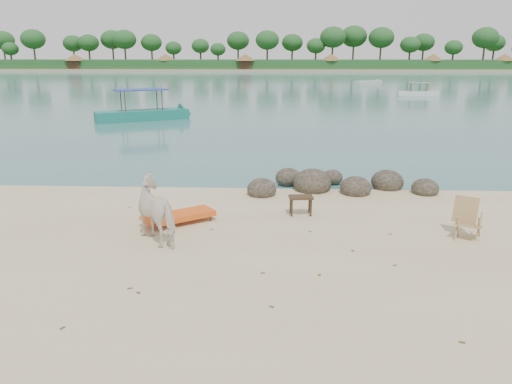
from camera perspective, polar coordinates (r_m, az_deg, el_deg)
water at (r=100.63m, az=2.22°, el=12.87°), size 400.00×400.00×0.00m
far_shore at (r=180.59m, az=2.41°, el=14.00°), size 420.00×90.00×1.40m
far_scenery at (r=147.24m, az=2.39°, el=14.90°), size 420.00×18.00×9.50m
boulders at (r=17.19m, az=9.03°, el=0.83°), size 6.32×2.85×0.97m
cow at (r=12.43m, az=-10.91°, el=-2.11°), size 1.86×1.91×1.55m
side_table at (r=14.30m, az=5.13°, el=-1.67°), size 0.71×0.49×0.54m
lounge_chair at (r=13.70m, az=-8.41°, el=-2.33°), size 2.18×1.87×0.64m
deck_chair at (r=13.44m, az=23.16°, el=-3.03°), size 0.90×0.92×0.99m
boat_near at (r=36.60m, az=-13.00°, el=10.80°), size 7.14×4.88×3.51m
boat_mid at (r=60.65m, az=18.12°, el=11.60°), size 4.99×1.65×2.40m
boat_far at (r=82.02m, az=12.73°, el=12.17°), size 5.21×4.38×0.65m
dead_leaves at (r=11.23m, az=-0.18°, el=-7.96°), size 7.55×7.12×0.00m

